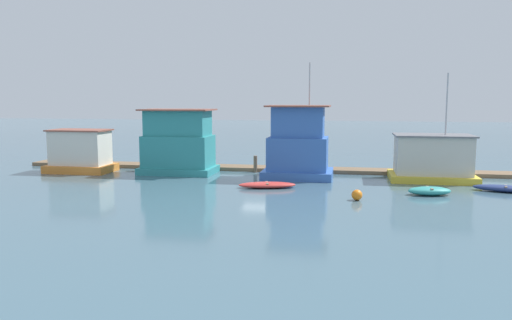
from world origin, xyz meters
The scene contains 13 objects.
ground_plane centered at (0.00, 0.00, 0.00)m, with size 200.00×200.00×0.00m, color #426070.
dock_walkway centered at (0.00, 3.35, 0.15)m, with size 42.40×2.17×0.30m, color brown.
houseboat_orange centered at (-14.85, -0.40, 1.64)m, with size 5.23×3.26×3.51m.
houseboat_teal centered at (-6.65, 0.40, 2.40)m, with size 5.93×3.79×5.20m.
houseboat_blue centered at (3.09, -0.05, 2.44)m, with size 5.26×4.19×8.69m.
houseboat_yellow centered at (12.98, 0.43, 1.63)m, with size 6.09×4.13×7.87m.
dinghy_red centered at (1.50, -4.91, 0.20)m, with size 4.08×2.13×0.41m.
dinghy_teal centered at (11.95, -5.57, 0.27)m, with size 2.83×1.69×0.54m.
dinghy_navy centered at (16.98, -3.56, 0.23)m, with size 4.12×2.06×0.45m.
mooring_post_far_right centered at (-13.83, 2.01, 0.63)m, with size 0.24×0.24×1.26m, color #846B4C.
mooring_post_near_left centered at (5.14, 2.01, 0.93)m, with size 0.26×0.26×1.86m, color brown.
mooring_post_near_right centered at (-0.62, 2.01, 0.69)m, with size 0.30×0.30×1.37m, color brown.
buoy_orange centered at (7.45, -8.04, 0.32)m, with size 0.64×0.64×0.64m, color orange.
Camera 1 is at (6.92, -37.85, 6.03)m, focal length 35.00 mm.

